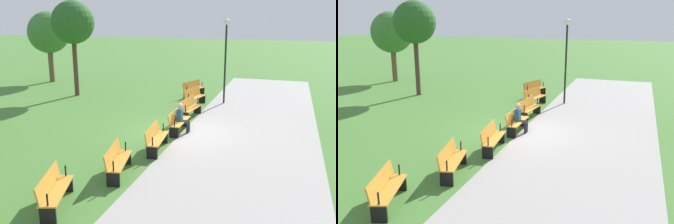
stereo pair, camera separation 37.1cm
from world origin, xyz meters
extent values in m
plane|color=#477A33|center=(0.00, 0.00, 0.00)|extent=(120.00, 120.00, 0.00)
cube|color=#A39E99|center=(0.00, 2.73, 0.00)|extent=(28.16, 5.29, 0.01)
cube|color=orange|center=(-6.80, -1.14, 0.45)|extent=(1.77, 0.98, 0.04)
cube|color=orange|center=(-6.86, -1.33, 0.69)|extent=(1.66, 0.66, 0.40)
cube|color=black|center=(-7.55, -0.88, 0.21)|extent=(0.18, 0.37, 0.43)
cylinder|color=black|center=(-7.55, -0.86, 0.61)|extent=(0.06, 0.06, 0.30)
cube|color=black|center=(-6.04, -1.41, 0.21)|extent=(0.18, 0.37, 0.43)
cylinder|color=black|center=(-6.03, -1.39, 0.61)|extent=(0.06, 0.06, 0.30)
cube|color=orange|center=(-4.58, -0.51, 0.45)|extent=(1.78, 0.81, 0.04)
cube|color=orange|center=(-4.62, -0.71, 0.69)|extent=(1.71, 0.48, 0.40)
cube|color=black|center=(-5.36, -0.33, 0.21)|extent=(0.14, 0.38, 0.43)
cylinder|color=black|center=(-5.36, -0.31, 0.61)|extent=(0.05, 0.05, 0.30)
cube|color=black|center=(-3.80, -0.69, 0.21)|extent=(0.14, 0.38, 0.43)
cylinder|color=black|center=(-3.79, -0.67, 0.61)|extent=(0.05, 0.05, 0.30)
cube|color=orange|center=(-2.30, -0.13, 0.45)|extent=(1.76, 0.63, 0.04)
cube|color=orange|center=(-2.33, -0.33, 0.69)|extent=(1.73, 0.30, 0.40)
cube|color=black|center=(-3.10, -0.04, 0.21)|extent=(0.10, 0.38, 0.43)
cylinder|color=black|center=(-3.10, -0.02, 0.61)|extent=(0.05, 0.05, 0.30)
cube|color=black|center=(-1.51, -0.22, 0.21)|extent=(0.10, 0.38, 0.43)
cylinder|color=black|center=(-1.50, -0.20, 0.61)|extent=(0.05, 0.05, 0.30)
cube|color=orange|center=(0.00, 0.00, 0.45)|extent=(1.73, 0.44, 0.04)
cube|color=orange|center=(0.00, -0.20, 0.69)|extent=(1.73, 0.10, 0.40)
cube|color=black|center=(-0.80, 0.00, 0.21)|extent=(0.06, 0.37, 0.43)
cylinder|color=black|center=(-0.80, 0.02, 0.61)|extent=(0.04, 0.04, 0.30)
cube|color=black|center=(0.80, 0.00, 0.21)|extent=(0.06, 0.37, 0.43)
cylinder|color=black|center=(0.80, 0.02, 0.61)|extent=(0.04, 0.04, 0.30)
cube|color=orange|center=(2.30, -0.13, 0.45)|extent=(1.76, 0.63, 0.04)
cube|color=orange|center=(2.33, -0.33, 0.69)|extent=(1.73, 0.30, 0.40)
cube|color=black|center=(1.51, -0.22, 0.21)|extent=(0.10, 0.38, 0.43)
cylinder|color=black|center=(1.50, -0.20, 0.61)|extent=(0.05, 0.05, 0.30)
cube|color=black|center=(3.10, -0.04, 0.21)|extent=(0.10, 0.38, 0.43)
cylinder|color=black|center=(3.10, -0.02, 0.61)|extent=(0.05, 0.05, 0.30)
cube|color=orange|center=(4.58, -0.51, 0.45)|extent=(1.78, 0.81, 0.04)
cube|color=orange|center=(4.62, -0.71, 0.69)|extent=(1.71, 0.48, 0.40)
cube|color=black|center=(3.80, -0.69, 0.21)|extent=(0.14, 0.38, 0.43)
cylinder|color=black|center=(3.79, -0.67, 0.61)|extent=(0.05, 0.05, 0.30)
cube|color=black|center=(5.36, -0.33, 0.21)|extent=(0.14, 0.38, 0.43)
cylinder|color=black|center=(5.36, -0.31, 0.61)|extent=(0.05, 0.05, 0.30)
cube|color=orange|center=(6.80, -1.14, 0.45)|extent=(1.77, 0.98, 0.04)
cube|color=orange|center=(6.86, -1.33, 0.69)|extent=(1.66, 0.66, 0.40)
cube|color=black|center=(6.04, -1.41, 0.21)|extent=(0.18, 0.37, 0.43)
cylinder|color=black|center=(6.03, -1.39, 0.61)|extent=(0.06, 0.06, 0.30)
cube|color=black|center=(7.55, -0.88, 0.21)|extent=(0.18, 0.37, 0.43)
cylinder|color=black|center=(7.55, -0.86, 0.61)|extent=(0.06, 0.06, 0.30)
cube|color=navy|center=(-0.03, -0.02, 0.70)|extent=(0.32, 0.20, 0.50)
sphere|color=tan|center=(-0.03, 0.00, 1.09)|extent=(0.22, 0.22, 0.22)
cylinder|color=#23232D|center=(-0.12, 0.16, 0.43)|extent=(0.13, 0.36, 0.13)
cylinder|color=#23232D|center=(-0.12, 0.34, 0.21)|extent=(0.11, 0.11, 0.43)
cylinder|color=#23232D|center=(0.06, 0.16, 0.43)|extent=(0.13, 0.36, 0.13)
cylinder|color=#23232D|center=(0.06, 0.34, 0.21)|extent=(0.11, 0.11, 0.43)
cylinder|color=brown|center=(-8.46, -12.07, 1.27)|extent=(0.36, 0.36, 2.53)
sphere|color=#3D7533|center=(-8.46, -12.07, 3.47)|extent=(2.88, 2.88, 2.88)
cylinder|color=#4C3828|center=(-4.91, -7.83, 1.72)|extent=(0.27, 0.27, 3.44)
sphere|color=#285B23|center=(-4.91, -7.83, 4.23)|extent=(2.44, 2.44, 2.44)
cylinder|color=black|center=(-5.69, 0.79, 2.07)|extent=(0.10, 0.10, 4.15)
sphere|color=white|center=(-5.69, 0.79, 4.29)|extent=(0.32, 0.32, 0.32)
camera|label=1|loc=(13.82, 4.08, 4.63)|focal=39.53mm
camera|label=2|loc=(13.70, 4.43, 4.63)|focal=39.53mm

